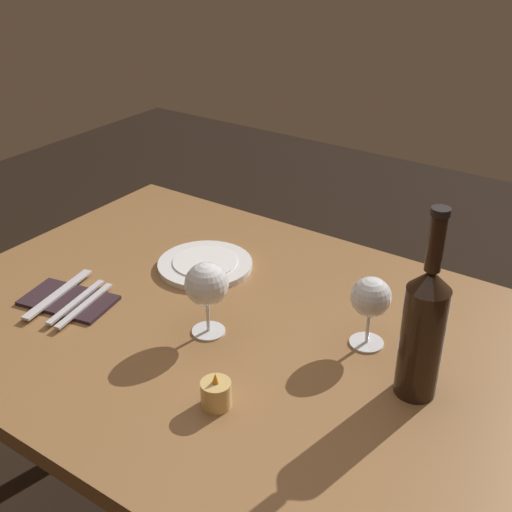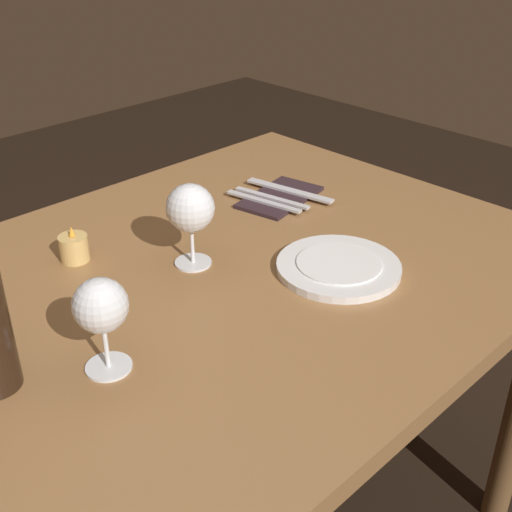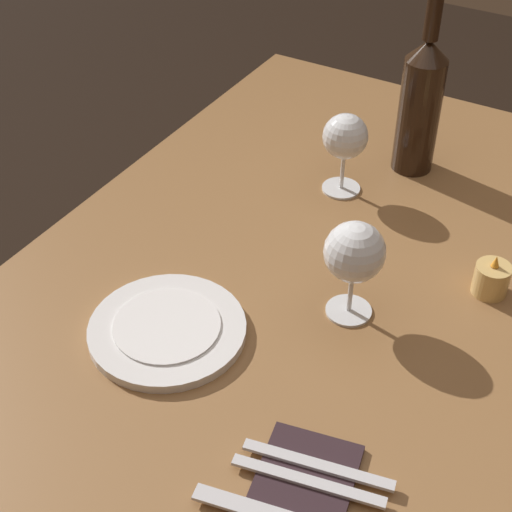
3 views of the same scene
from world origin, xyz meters
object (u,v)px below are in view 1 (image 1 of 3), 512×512
Objects in this scene: wine_bottle at (423,329)px; fork_inner at (76,301)px; dinner_plate at (205,264)px; wine_glass_right at (207,286)px; folded_napkin at (69,300)px; fork_outer at (85,305)px; table_knife at (59,294)px; wine_glass_left at (371,299)px; votive_candle at (216,395)px.

wine_bottle reaches higher than fork_inner.
dinner_plate is at bearing -13.33° from wine_bottle.
wine_glass_right is 0.70× the size of dinner_plate.
folded_napkin is at bearing 62.51° from dinner_plate.
dinner_plate is (0.17, -0.20, -0.10)m from wine_glass_right.
fork_outer is (-0.05, 0.00, 0.01)m from folded_napkin.
wine_glass_right reaches higher than fork_outer.
fork_inner is 0.85× the size of table_knife.
wine_glass_left is 0.58m from fork_outer.
fork_inner is at bearing 11.93° from wine_bottle.
dinner_plate is at bearing -122.11° from table_knife.
folded_napkin is at bearing 20.94° from wine_glass_left.
wine_glass_right is at bearing -162.57° from fork_outer.
dinner_plate is at bearing -113.31° from fork_inner.
fork_outer is at bearing 180.00° from folded_napkin.
fork_outer is (0.40, -0.08, -0.01)m from votive_candle.
dinner_plate reaches higher than fork_outer.
wine_glass_left reaches higher than table_knife.
fork_inner is 0.02m from fork_outer.
fork_outer is at bearing 71.16° from dinner_plate.
dinner_plate reaches higher than folded_napkin.
wine_glass_left is 0.63m from folded_napkin.
wine_bottle is 1.59× the size of dinner_plate.
wine_bottle is at bearing -171.04° from wine_glass_right.
votive_candle is at bearing 40.60° from wine_bottle.
fork_outer is 0.08m from table_knife.
wine_bottle is at bearing -168.93° from table_knife.
wine_glass_right is 0.85× the size of fork_inner.
dinner_plate is at bearing -108.84° from fork_outer.
votive_candle is at bearing 66.53° from wine_glass_left.
fork_inner is at bearing -10.25° from votive_candle.
votive_candle is 0.31× the size of dinner_plate.
folded_napkin is 0.05m from fork_outer.
fork_outer is 0.85× the size of table_knife.
wine_glass_left is at bearing -152.59° from wine_glass_right.
wine_glass_left is at bearing -157.29° from fork_outer.
wine_bottle is (-0.40, -0.06, 0.02)m from wine_glass_right.
votive_candle is 0.49m from table_knife.
dinner_plate is at bearing -117.49° from folded_napkin.
fork_inner is (0.12, 0.28, 0.00)m from dinner_plate.
fork_inner is (0.56, 0.22, -0.09)m from wine_glass_left.
folded_napkin is 0.03m from table_knife.
votive_candle is 0.46m from folded_napkin.
folded_napkin is at bearing -9.69° from votive_candle.
dinner_plate is 1.04× the size of table_knife.
wine_glass_left reaches higher than folded_napkin.
wine_glass_right is 0.23m from votive_candle.
folded_napkin is 1.16× the size of fork_outer.
table_knife is (0.61, 0.22, -0.09)m from wine_glass_left.
wine_glass_right is 0.29m from fork_outer.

